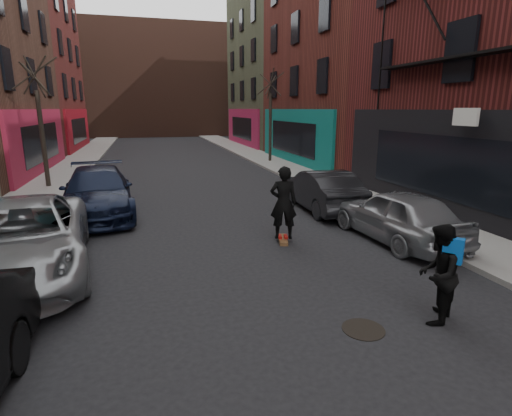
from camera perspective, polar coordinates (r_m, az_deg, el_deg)
sidewalk_left at (r=32.13m, az=-23.37°, el=6.68°), size 2.50×84.00×0.13m
sidewalk_right at (r=32.86m, az=-1.08°, el=7.95°), size 2.50×84.00×0.13m
buildings_right at (r=23.84m, az=27.53°, el=23.35°), size 12.00×56.00×16.00m
building_far at (r=57.78m, az=-14.24°, el=17.04°), size 40.00×10.00×14.00m
tree_left_far at (r=20.11m, az=-28.55°, el=11.93°), size 2.00×2.00×6.50m
tree_right_far at (r=26.89m, az=2.07°, el=14.00°), size 2.00×2.00×6.80m
parked_left_far at (r=9.97m, az=-30.64°, el=-3.88°), size 3.38×6.08×1.61m
parked_left_end at (r=14.52m, az=-21.68°, el=2.14°), size 2.67×5.63×1.59m
parked_right_far at (r=11.48m, az=19.52°, el=-0.94°), size 1.99×4.36×1.45m
parked_right_end at (r=14.41m, az=9.37°, el=2.59°), size 1.63×4.42×1.44m
skateboard at (r=10.96m, az=3.85°, el=-4.54°), size 0.41×0.83×0.10m
skateboarder at (r=10.67m, az=3.94°, el=0.75°), size 0.81×0.64×1.97m
pedestrian at (r=7.37m, az=24.59°, el=-8.53°), size 1.06×1.03×1.71m
manhole at (r=7.08m, az=15.08°, el=-16.38°), size 0.77×0.77×0.01m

